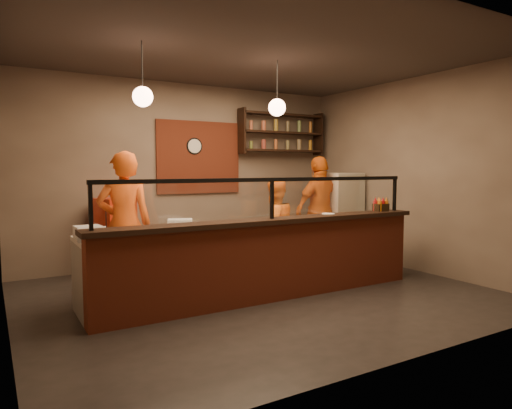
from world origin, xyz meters
TOP-DOWN VIEW (x-y plane):
  - floor at (0.00, 0.00)m, footprint 6.00×6.00m
  - ceiling at (0.00, 0.00)m, footprint 6.00×6.00m
  - wall_back at (0.00, 2.50)m, footprint 6.00×0.00m
  - wall_left at (-3.00, 0.00)m, footprint 0.00×5.00m
  - wall_right at (3.00, 0.00)m, footprint 0.00×5.00m
  - wall_front at (0.00, -2.50)m, footprint 6.00×0.00m
  - brick_patch at (0.20, 2.47)m, footprint 1.60×0.04m
  - service_counter at (0.00, -0.30)m, footprint 4.60×0.25m
  - counter_ledge at (0.00, -0.30)m, footprint 4.70×0.37m
  - worktop_cabinet at (0.00, 0.20)m, footprint 4.60×0.75m
  - worktop at (0.00, 0.20)m, footprint 4.60×0.75m
  - sneeze_guard at (0.00, -0.30)m, footprint 4.50×0.05m
  - wall_shelving at (1.90, 2.32)m, footprint 1.84×0.28m
  - wall_clock at (0.10, 2.46)m, footprint 0.30×0.04m
  - pendant_left at (-1.50, 0.20)m, footprint 0.24×0.24m
  - pendant_right at (0.40, 0.20)m, footprint 0.24×0.24m
  - cook_left at (-1.58, 0.85)m, footprint 0.79×0.60m
  - cook_mid at (0.78, 0.86)m, footprint 0.80×0.65m
  - cook_right at (2.05, 1.28)m, footprint 1.17×0.59m
  - fridge at (2.60, 1.39)m, footprint 0.69×0.65m
  - red_cooler at (-1.41, 2.15)m, footprint 0.68×0.66m
  - pizza_dough at (1.11, 0.31)m, footprint 0.63×0.63m
  - prep_tub_a at (-2.15, 0.30)m, footprint 0.29×0.24m
  - prep_tub_b at (-1.02, 0.29)m, footprint 0.38×0.34m
  - prep_tub_c at (-2.15, 0.03)m, footprint 0.34×0.29m
  - rolling_pin at (-0.71, 0.37)m, footprint 0.39×0.08m
  - condiment_caddy at (1.98, -0.25)m, footprint 0.21×0.17m
  - pepper_mill at (2.10, -0.24)m, footprint 0.04×0.04m
  - small_plate at (0.98, -0.23)m, footprint 0.23×0.23m

SIDE VIEW (x-z plane):
  - floor at x=0.00m, z-range 0.00..0.00m
  - worktop_cabinet at x=0.00m, z-range 0.00..0.85m
  - service_counter at x=0.00m, z-range 0.00..1.00m
  - red_cooler at x=-1.41m, z-range 0.00..1.24m
  - cook_mid at x=0.78m, z-range 0.00..1.54m
  - fridge at x=2.60m, z-range 0.00..1.62m
  - worktop at x=0.00m, z-range 0.85..0.90m
  - pizza_dough at x=1.11m, z-range 0.90..0.91m
  - rolling_pin at x=-0.71m, z-range 0.90..0.97m
  - cook_right at x=2.05m, z-range 0.00..1.92m
  - cook_left at x=-1.58m, z-range 0.00..1.93m
  - prep_tub_a at x=-2.15m, z-range 0.90..1.04m
  - prep_tub_c at x=-2.15m, z-range 0.90..1.05m
  - prep_tub_b at x=-1.02m, z-range 0.90..1.05m
  - counter_ledge at x=0.00m, z-range 1.00..1.06m
  - small_plate at x=0.98m, z-range 1.06..1.07m
  - condiment_caddy at x=1.98m, z-range 1.06..1.17m
  - pepper_mill at x=2.10m, z-range 1.06..1.24m
  - sneeze_guard at x=0.00m, z-range 1.11..1.63m
  - wall_back at x=0.00m, z-range -1.40..4.60m
  - wall_left at x=-3.00m, z-range -0.90..4.10m
  - wall_right at x=3.00m, z-range -0.90..4.10m
  - wall_front at x=0.00m, z-range -1.40..4.60m
  - brick_patch at x=0.20m, z-range 1.25..2.55m
  - wall_clock at x=0.10m, z-range 1.95..2.25m
  - wall_shelving at x=1.90m, z-range 1.98..2.83m
  - pendant_left at x=-1.50m, z-range 2.17..2.94m
  - pendant_right at x=0.40m, z-range 2.17..2.94m
  - ceiling at x=0.00m, z-range 3.20..3.20m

